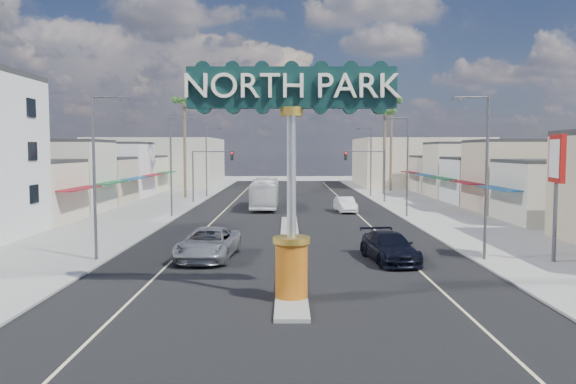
{
  "coord_description": "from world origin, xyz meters",
  "views": [
    {
      "loc": [
        -0.16,
        -20.24,
        6.08
      ],
      "look_at": [
        -0.13,
        9.38,
        3.86
      ],
      "focal_mm": 35.0,
      "sensor_mm": 36.0,
      "label": 1
    }
  ],
  "objects_px": {
    "streetlight_l_mid": "(173,161)",
    "suv_right": "(389,247)",
    "palm_right_far": "(392,107)",
    "car_parked_right": "(345,205)",
    "traffic_signal_left": "(209,166)",
    "bank_pylon_sign": "(557,166)",
    "palm_left_far": "(184,106)",
    "streetlight_r_mid": "(406,161)",
    "city_bus": "(265,193)",
    "gateway_sign": "(292,154)",
    "streetlight_r_near": "(484,169)",
    "suv_left": "(208,244)",
    "traffic_signal_right": "(369,166)",
    "palm_right_mid": "(385,116)",
    "streetlight_l_near": "(97,169)",
    "streetlight_r_far": "(370,158)"
  },
  "relations": [
    {
      "from": "gateway_sign",
      "to": "streetlight_r_far",
      "type": "xyz_separation_m",
      "value": [
        10.43,
        50.02,
        -0.86
      ]
    },
    {
      "from": "gateway_sign",
      "to": "streetlight_r_mid",
      "type": "distance_m",
      "value": 29.91
    },
    {
      "from": "gateway_sign",
      "to": "streetlight_r_mid",
      "type": "height_order",
      "value": "gateway_sign"
    },
    {
      "from": "palm_left_far",
      "to": "suv_left",
      "type": "distance_m",
      "value": 41.57
    },
    {
      "from": "traffic_signal_left",
      "to": "streetlight_l_near",
      "type": "bearing_deg",
      "value": -92.1
    },
    {
      "from": "palm_left_far",
      "to": "palm_right_far",
      "type": "xyz_separation_m",
      "value": [
        28.0,
        12.0,
        0.89
      ]
    },
    {
      "from": "suv_left",
      "to": "bank_pylon_sign",
      "type": "xyz_separation_m",
      "value": [
        18.62,
        -1.38,
        4.39
      ]
    },
    {
      "from": "traffic_signal_left",
      "to": "palm_left_far",
      "type": "xyz_separation_m",
      "value": [
        -3.82,
        6.01,
        7.22
      ]
    },
    {
      "from": "streetlight_r_far",
      "to": "streetlight_r_mid",
      "type": "bearing_deg",
      "value": -90.0
    },
    {
      "from": "palm_right_mid",
      "to": "suv_right",
      "type": "bearing_deg",
      "value": -99.38
    },
    {
      "from": "streetlight_l_mid",
      "to": "car_parked_right",
      "type": "relative_size",
      "value": 1.99
    },
    {
      "from": "bank_pylon_sign",
      "to": "traffic_signal_right",
      "type": "bearing_deg",
      "value": 107.47
    },
    {
      "from": "traffic_signal_right",
      "to": "bank_pylon_sign",
      "type": "distance_m",
      "value": 35.02
    },
    {
      "from": "streetlight_r_mid",
      "to": "city_bus",
      "type": "relative_size",
      "value": 0.81
    },
    {
      "from": "streetlight_r_mid",
      "to": "streetlight_r_far",
      "type": "bearing_deg",
      "value": 90.0
    },
    {
      "from": "gateway_sign",
      "to": "streetlight_r_near",
      "type": "relative_size",
      "value": 1.02
    },
    {
      "from": "gateway_sign",
      "to": "streetlight_l_near",
      "type": "distance_m",
      "value": 13.19
    },
    {
      "from": "streetlight_r_near",
      "to": "city_bus",
      "type": "bearing_deg",
      "value": 114.67
    },
    {
      "from": "palm_right_mid",
      "to": "car_parked_right",
      "type": "bearing_deg",
      "value": -109.05
    },
    {
      "from": "car_parked_right",
      "to": "traffic_signal_left",
      "type": "bearing_deg",
      "value": 140.52
    },
    {
      "from": "streetlight_r_near",
      "to": "palm_right_far",
      "type": "height_order",
      "value": "palm_right_far"
    },
    {
      "from": "traffic_signal_right",
      "to": "palm_right_mid",
      "type": "height_order",
      "value": "palm_right_mid"
    },
    {
      "from": "city_bus",
      "to": "bank_pylon_sign",
      "type": "relative_size",
      "value": 1.63
    },
    {
      "from": "palm_left_far",
      "to": "bank_pylon_sign",
      "type": "height_order",
      "value": "palm_left_far"
    },
    {
      "from": "streetlight_r_near",
      "to": "palm_right_mid",
      "type": "distance_m",
      "value": 46.4
    },
    {
      "from": "suv_right",
      "to": "bank_pylon_sign",
      "type": "height_order",
      "value": "bank_pylon_sign"
    },
    {
      "from": "traffic_signal_right",
      "to": "streetlight_r_mid",
      "type": "relative_size",
      "value": 0.67
    },
    {
      "from": "traffic_signal_left",
      "to": "bank_pylon_sign",
      "type": "xyz_separation_m",
      "value": [
        23.24,
        -34.67,
        0.97
      ]
    },
    {
      "from": "palm_right_mid",
      "to": "streetlight_r_mid",
      "type": "bearing_deg",
      "value": -95.64
    },
    {
      "from": "streetlight_r_near",
      "to": "palm_left_far",
      "type": "height_order",
      "value": "palm_left_far"
    },
    {
      "from": "streetlight_r_near",
      "to": "streetlight_l_near",
      "type": "bearing_deg",
      "value": 180.0
    },
    {
      "from": "streetlight_r_mid",
      "to": "bank_pylon_sign",
      "type": "xyz_separation_m",
      "value": [
        3.62,
        -20.67,
        0.18
      ]
    },
    {
      "from": "suv_left",
      "to": "bank_pylon_sign",
      "type": "relative_size",
      "value": 0.91
    },
    {
      "from": "palm_right_mid",
      "to": "suv_left",
      "type": "relative_size",
      "value": 1.96
    },
    {
      "from": "streetlight_r_near",
      "to": "bank_pylon_sign",
      "type": "relative_size",
      "value": 1.33
    },
    {
      "from": "suv_right",
      "to": "car_parked_right",
      "type": "height_order",
      "value": "suv_right"
    },
    {
      "from": "suv_left",
      "to": "car_parked_right",
      "type": "distance_m",
      "value": 25.64
    },
    {
      "from": "suv_right",
      "to": "city_bus",
      "type": "distance_m",
      "value": 29.32
    },
    {
      "from": "streetlight_r_far",
      "to": "bank_pylon_sign",
      "type": "height_order",
      "value": "streetlight_r_far"
    },
    {
      "from": "palm_right_far",
      "to": "suv_left",
      "type": "bearing_deg",
      "value": -110.88
    },
    {
      "from": "streetlight_l_mid",
      "to": "suv_left",
      "type": "height_order",
      "value": "streetlight_l_mid"
    },
    {
      "from": "streetlight_l_mid",
      "to": "suv_right",
      "type": "relative_size",
      "value": 1.64
    },
    {
      "from": "palm_right_far",
      "to": "streetlight_r_mid",
      "type": "bearing_deg",
      "value": -98.12
    },
    {
      "from": "streetlight_l_mid",
      "to": "palm_right_far",
      "type": "bearing_deg",
      "value": 51.52
    },
    {
      "from": "streetlight_r_near",
      "to": "suv_left",
      "type": "distance_m",
      "value": 15.6
    },
    {
      "from": "streetlight_r_near",
      "to": "palm_right_mid",
      "type": "relative_size",
      "value": 0.74
    },
    {
      "from": "palm_left_far",
      "to": "city_bus",
      "type": "relative_size",
      "value": 1.18
    },
    {
      "from": "suv_right",
      "to": "streetlight_l_near",
      "type": "bearing_deg",
      "value": 172.23
    },
    {
      "from": "traffic_signal_right",
      "to": "suv_left",
      "type": "bearing_deg",
      "value": -112.45
    },
    {
      "from": "palm_right_far",
      "to": "city_bus",
      "type": "distance_m",
      "value": 31.49
    }
  ]
}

